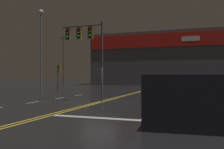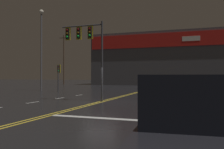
{
  "view_description": "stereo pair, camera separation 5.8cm",
  "coord_description": "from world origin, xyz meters",
  "px_view_note": "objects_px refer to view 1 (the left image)",
  "views": [
    {
      "loc": [
        6.74,
        -16.62,
        1.86
      ],
      "look_at": [
        0.0,
        2.64,
        2.0
      ],
      "focal_mm": 40.0,
      "sensor_mm": 36.0,
      "label": 1
    },
    {
      "loc": [
        6.8,
        -16.6,
        1.86
      ],
      "look_at": [
        0.0,
        2.64,
        2.0
      ],
      "focal_mm": 40.0,
      "sensor_mm": 36.0,
      "label": 2
    }
  ],
  "objects_px": {
    "parked_car": "(200,130)",
    "streetlight_far_left": "(41,40)",
    "traffic_signal_median": "(85,39)",
    "traffic_signal_corner_northwest": "(58,72)"
  },
  "relations": [
    {
      "from": "parked_car",
      "to": "streetlight_far_left",
      "type": "bearing_deg",
      "value": 130.26
    },
    {
      "from": "traffic_signal_median",
      "to": "parked_car",
      "type": "height_order",
      "value": "traffic_signal_median"
    },
    {
      "from": "traffic_signal_median",
      "to": "traffic_signal_corner_northwest",
      "type": "distance_m",
      "value": 12.47
    },
    {
      "from": "parked_car",
      "to": "traffic_signal_median",
      "type": "bearing_deg",
      "value": 122.96
    },
    {
      "from": "traffic_signal_median",
      "to": "streetlight_far_left",
      "type": "xyz_separation_m",
      "value": [
        -10.91,
        9.92,
        1.9
      ]
    },
    {
      "from": "traffic_signal_median",
      "to": "parked_car",
      "type": "xyz_separation_m",
      "value": [
        8.19,
        -12.64,
        -3.71
      ]
    },
    {
      "from": "traffic_signal_corner_northwest",
      "to": "parked_car",
      "type": "bearing_deg",
      "value": -53.6
    },
    {
      "from": "traffic_signal_corner_northwest",
      "to": "parked_car",
      "type": "distance_m",
      "value": 27.3
    },
    {
      "from": "streetlight_far_left",
      "to": "parked_car",
      "type": "relative_size",
      "value": 2.35
    },
    {
      "from": "traffic_signal_corner_northwest",
      "to": "parked_car",
      "type": "xyz_separation_m",
      "value": [
        16.18,
        -21.94,
        -1.45
      ]
    }
  ]
}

